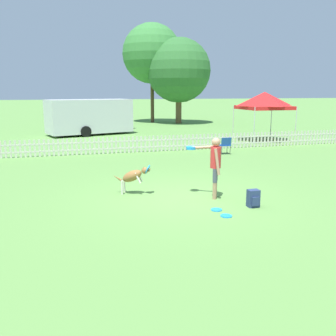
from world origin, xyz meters
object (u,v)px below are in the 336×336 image
(leaping_dog, at_px, (133,176))
(frisbee_near_dog, at_px, (216,210))
(frisbee_near_handler, at_px, (226,216))
(folding_chair_center, at_px, (225,144))
(canopy_tent_main, at_px, (264,101))
(equipment_trailer, at_px, (89,116))
(backpack_on_grass, at_px, (253,199))
(tree_right_grove, at_px, (179,70))
(handler_person, at_px, (214,160))
(tree_left_grove, at_px, (152,54))

(leaping_dog, distance_m, frisbee_near_dog, 2.64)
(frisbee_near_handler, relative_size, folding_chair_center, 0.34)
(canopy_tent_main, relative_size, equipment_trailer, 0.45)
(leaping_dog, xyz_separation_m, backpack_on_grass, (2.64, -1.99, -0.31))
(backpack_on_grass, relative_size, tree_right_grove, 0.06)
(leaping_dog, relative_size, frisbee_near_dog, 3.94)
(folding_chair_center, relative_size, tree_right_grove, 0.11)
(handler_person, height_order, tree_left_grove, tree_left_grove)
(tree_left_grove, bearing_deg, canopy_tent_main, -77.68)
(leaping_dog, height_order, frisbee_near_handler, leaping_dog)
(handler_person, xyz_separation_m, frisbee_near_dog, (-0.33, -1.03, -1.02))
(backpack_on_grass, relative_size, canopy_tent_main, 0.16)
(backpack_on_grass, height_order, equipment_trailer, equipment_trailer)
(frisbee_near_dog, bearing_deg, tree_left_grove, 79.89)
(frisbee_near_handler, xyz_separation_m, folding_chair_center, (3.57, 7.95, 0.46))
(equipment_trailer, height_order, tree_right_grove, tree_right_grove)
(backpack_on_grass, xyz_separation_m, folding_chair_center, (2.62, 7.47, 0.25))
(handler_person, xyz_separation_m, tree_left_grove, (4.23, 24.52, 5.04))
(frisbee_near_dog, bearing_deg, folding_chair_center, 64.22)
(frisbee_near_handler, relative_size, tree_right_grove, 0.04)
(frisbee_near_dog, bearing_deg, leaping_dog, 129.79)
(leaping_dog, bearing_deg, frisbee_near_handler, 60.64)
(handler_person, height_order, equipment_trailer, equipment_trailer)
(tree_right_grove, bearing_deg, canopy_tent_main, -84.78)
(frisbee_near_dog, height_order, backpack_on_grass, backpack_on_grass)
(leaping_dog, distance_m, canopy_tent_main, 13.26)
(folding_chair_center, xyz_separation_m, equipment_trailer, (-5.33, 9.63, 0.75))
(folding_chair_center, height_order, tree_left_grove, tree_left_grove)
(handler_person, height_order, frisbee_near_handler, handler_person)
(frisbee_near_handler, distance_m, equipment_trailer, 17.71)
(frisbee_near_dog, xyz_separation_m, canopy_tent_main, (7.68, 11.24, 2.28))
(frisbee_near_dog, relative_size, backpack_on_grass, 0.61)
(folding_chair_center, distance_m, equipment_trailer, 11.03)
(tree_right_grove, bearing_deg, folding_chair_center, -100.11)
(tree_right_grove, bearing_deg, equipment_trailer, -140.70)
(tree_right_grove, bearing_deg, frisbee_near_dog, -105.31)
(frisbee_near_dog, relative_size, canopy_tent_main, 0.10)
(backpack_on_grass, bearing_deg, frisbee_near_handler, -152.97)
(leaping_dog, bearing_deg, handler_person, 90.36)
(frisbee_near_dog, height_order, canopy_tent_main, canopy_tent_main)
(handler_person, distance_m, frisbee_near_handler, 1.85)
(backpack_on_grass, xyz_separation_m, equipment_trailer, (-2.71, 17.10, 1.00))
(folding_chair_center, bearing_deg, canopy_tent_main, -132.99)
(frisbee_near_dog, xyz_separation_m, tree_right_grove, (6.53, 23.85, 4.55))
(frisbee_near_dog, xyz_separation_m, backpack_on_grass, (0.98, -0.00, 0.20))
(folding_chair_center, bearing_deg, frisbee_near_dog, 68.41)
(leaping_dog, distance_m, frisbee_near_handler, 3.04)
(tree_right_grove, bearing_deg, leaping_dog, -110.53)
(tree_right_grove, bearing_deg, tree_left_grove, 139.34)
(tree_left_grove, bearing_deg, backpack_on_grass, -97.95)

